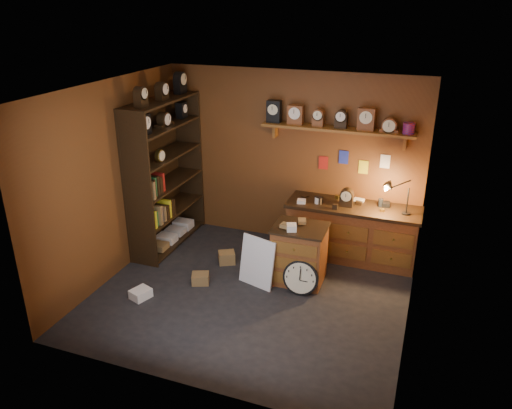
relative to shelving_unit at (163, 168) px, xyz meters
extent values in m
plane|color=black|center=(1.79, -0.98, -1.25)|extent=(4.00, 4.00, 0.00)
cube|color=brown|center=(1.79, 0.82, 0.10)|extent=(4.00, 0.02, 2.70)
cube|color=brown|center=(1.79, -2.78, 0.10)|extent=(4.00, 0.02, 2.70)
cube|color=brown|center=(-0.21, -0.98, 0.10)|extent=(0.02, 3.60, 2.70)
cube|color=brown|center=(3.79, -0.98, 0.10)|extent=(0.02, 3.60, 2.70)
cube|color=beige|center=(1.79, -0.98, 1.45)|extent=(4.00, 3.60, 0.02)
cube|color=brown|center=(2.49, 0.67, 0.67)|extent=(2.20, 0.30, 0.04)
cube|color=brown|center=(1.54, 0.74, 0.55)|extent=(0.04, 0.16, 0.20)
cube|color=brown|center=(3.44, 0.74, 0.55)|extent=(0.04, 0.16, 0.20)
cylinder|color=#B21419|center=(3.47, 0.67, 0.76)|extent=(0.16, 0.16, 0.15)
cube|color=maroon|center=(1.94, 0.81, 0.10)|extent=(0.14, 0.01, 0.20)
cube|color=#1C289B|center=(2.24, 0.81, 0.22)|extent=(0.14, 0.01, 0.20)
cube|color=gold|center=(2.54, 0.81, 0.10)|extent=(0.14, 0.01, 0.20)
cube|color=silver|center=(2.84, 0.81, 0.22)|extent=(0.14, 0.01, 0.20)
cube|color=black|center=(-0.19, 0.00, -0.10)|extent=(0.03, 1.60, 2.30)
cube|color=black|center=(0.04, -0.78, -0.10)|extent=(0.45, 0.03, 2.30)
cube|color=black|center=(0.04, 0.78, -0.10)|extent=(0.45, 0.03, 2.30)
cube|color=black|center=(0.04, 0.00, -1.20)|extent=(0.43, 1.54, 0.03)
cube|color=black|center=(0.04, 0.00, -0.70)|extent=(0.43, 1.54, 0.03)
cube|color=black|center=(0.04, 0.00, -0.25)|extent=(0.43, 1.54, 0.03)
cube|color=black|center=(0.04, 0.00, 0.20)|extent=(0.43, 1.54, 0.03)
cube|color=black|center=(0.04, 0.00, 0.65)|extent=(0.43, 1.54, 0.03)
cube|color=black|center=(0.04, 0.00, 1.03)|extent=(0.43, 1.54, 0.03)
cube|color=brown|center=(2.84, 0.50, -0.85)|extent=(1.88, 0.60, 0.80)
cube|color=black|center=(2.84, 0.50, -0.43)|extent=(1.94, 0.66, 0.05)
cube|color=brown|center=(2.84, 0.20, -0.85)|extent=(1.80, 0.02, 0.52)
cylinder|color=black|center=(3.58, 0.45, -0.39)|extent=(0.12, 0.12, 0.02)
cylinder|color=black|center=(3.58, 0.45, -0.20)|extent=(0.02, 0.02, 0.38)
cylinder|color=black|center=(3.46, 0.42, 0.04)|extent=(0.27, 0.09, 0.14)
cone|color=black|center=(3.32, 0.39, 0.00)|extent=(0.18, 0.14, 0.18)
cube|color=brown|center=(2.29, -0.41, -0.86)|extent=(0.69, 0.58, 0.79)
cube|color=black|center=(2.29, -0.41, -0.45)|extent=(0.73, 0.62, 0.03)
cube|color=brown|center=(2.29, -0.69, -0.86)|extent=(0.62, 0.03, 0.67)
cylinder|color=black|center=(2.40, -0.72, -1.02)|extent=(0.48, 0.16, 0.48)
cylinder|color=beige|center=(2.40, -0.75, -1.01)|extent=(0.42, 0.10, 0.41)
cube|color=black|center=(2.40, -0.76, -0.95)|extent=(0.01, 0.04, 0.15)
cube|color=black|center=(2.45, -0.76, -1.04)|extent=(0.11, 0.01, 0.01)
cube|color=silver|center=(1.78, -0.71, -1.25)|extent=(0.55, 0.29, 0.70)
cube|color=silver|center=(2.07, 0.35, -1.00)|extent=(0.60, 0.60, 0.51)
cube|color=black|center=(2.07, 0.10, -1.00)|extent=(0.41, 0.13, 0.41)
cube|color=brown|center=(1.04, -0.96, -1.18)|extent=(0.29, 0.27, 0.14)
cube|color=white|center=(0.46, -1.56, -1.19)|extent=(0.28, 0.30, 0.12)
cube|color=brown|center=(1.15, -0.31, -1.16)|extent=(0.30, 0.29, 0.18)
camera|label=1|loc=(3.82, -6.28, 2.42)|focal=35.00mm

